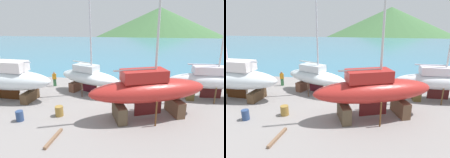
{
  "view_description": "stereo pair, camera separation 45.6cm",
  "coord_description": "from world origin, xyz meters",
  "views": [
    {
      "loc": [
        3.28,
        -17.69,
        7.36
      ],
      "look_at": [
        0.82,
        -0.64,
        2.19
      ],
      "focal_mm": 31.22,
      "sensor_mm": 36.0,
      "label": 1
    },
    {
      "loc": [
        3.73,
        -17.62,
        7.36
      ],
      "look_at": [
        0.82,
        -0.64,
        2.19
      ],
      "focal_mm": 31.22,
      "sensor_mm": 36.0,
      "label": 2
    }
  ],
  "objects": [
    {
      "name": "barrel_rust_far",
      "position": [
        -5.6,
        -5.45,
        0.4
      ],
      "size": [
        0.76,
        0.76,
        0.81
      ],
      "primitive_type": "cylinder",
      "rotation": [
        0.0,
        0.0,
        0.53
      ],
      "color": "navy",
      "rests_on": "ground"
    },
    {
      "name": "barrel_by_slipway",
      "position": [
        -2.95,
        -4.23,
        0.4
      ],
      "size": [
        0.77,
        0.77,
        0.81
      ],
      "primitive_type": "cylinder",
      "rotation": [
        0.0,
        0.0,
        2.92
      ],
      "color": "olive",
      "rests_on": "ground"
    },
    {
      "name": "sailboat_mid_port",
      "position": [
        -1.86,
        1.13,
        1.74
      ],
      "size": [
        7.38,
        4.83,
        10.5
      ],
      "rotation": [
        0.0,
        0.0,
        -0.4
      ],
      "color": "brown",
      "rests_on": "ground"
    },
    {
      "name": "sailboat_large_starboard",
      "position": [
        -9.16,
        -1.55,
        2.06
      ],
      "size": [
        9.17,
        3.17,
        14.86
      ],
      "rotation": [
        0.0,
        0.0,
        3.09
      ],
      "color": "brown",
      "rests_on": "ground"
    },
    {
      "name": "sailboat_small_center",
      "position": [
        10.2,
        1.22,
        1.89
      ],
      "size": [
        8.12,
        2.46,
        12.54
      ],
      "rotation": [
        0.0,
        0.0,
        0.01
      ],
      "color": "brown",
      "rests_on": "ground"
    },
    {
      "name": "worker",
      "position": [
        -6.46,
        2.83,
        0.88
      ],
      "size": [
        0.5,
        0.43,
        1.69
      ],
      "rotation": [
        0.0,
        0.0,
        2.08
      ],
      "color": "#3A7747",
      "rests_on": "ground"
    },
    {
      "name": "headland_hill",
      "position": [
        18.24,
        151.16,
        0.0
      ],
      "size": [
        159.24,
        159.24,
        35.79
      ],
      "primitive_type": "cone",
      "color": "#437040",
      "rests_on": "ground"
    },
    {
      "name": "sailboat_far_slipway",
      "position": [
        4.04,
        -3.37,
        2.28
      ],
      "size": [
        9.69,
        5.82,
        16.87
      ],
      "rotation": [
        0.0,
        0.0,
        0.36
      ],
      "color": "brown",
      "rests_on": "ground"
    },
    {
      "name": "sea_water",
      "position": [
        0.0,
        39.92,
        0.0
      ],
      "size": [
        162.8,
        67.19,
        0.01
      ],
      "primitive_type": "cube",
      "color": "teal",
      "rests_on": "ground"
    },
    {
      "name": "ground_plane",
      "position": [
        0.0,
        -3.55,
        0.0
      ],
      "size": [
        40.7,
        40.7,
        0.0
      ],
      "primitive_type": "plane",
      "color": "gray"
    },
    {
      "name": "timber_long_fore",
      "position": [
        -2.01,
        -7.43,
        0.09
      ],
      "size": [
        0.35,
        2.21,
        0.18
      ],
      "primitive_type": "cube",
      "rotation": [
        0.0,
        0.0,
        1.5
      ],
      "color": "#846248",
      "rests_on": "ground"
    }
  ]
}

